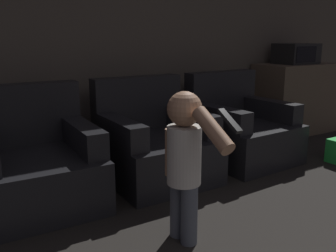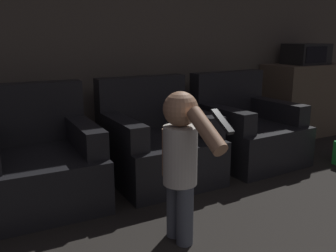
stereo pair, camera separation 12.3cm
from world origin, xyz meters
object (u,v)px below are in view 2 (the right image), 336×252
object	(u,v)px
armchair_left	(38,163)
person_toddler	(181,156)
microwave	(306,54)
armchair_right	(246,131)
armchair_middle	(157,145)

from	to	relation	value
armchair_left	person_toddler	size ratio (longest dim) A/B	0.98
person_toddler	microwave	world-z (taller)	microwave
armchair_left	person_toddler	distance (m)	1.25
armchair_right	person_toddler	bearing A→B (deg)	-146.00
armchair_middle	armchair_right	size ratio (longest dim) A/B	0.96
armchair_left	armchair_right	size ratio (longest dim) A/B	0.98
person_toddler	microwave	size ratio (longest dim) A/B	1.87
microwave	armchair_right	bearing A→B (deg)	-160.38
person_toddler	armchair_right	bearing A→B (deg)	-56.42
armchair_left	microwave	xyz separation A→B (m)	(3.34, 0.47, 0.72)
armchair_right	armchair_left	bearing A→B (deg)	177.08
armchair_left	armchair_middle	bearing A→B (deg)	1.32
person_toddler	microwave	xyz separation A→B (m)	(2.68, 1.50, 0.47)
armchair_left	armchair_middle	xyz separation A→B (m)	(1.01, 0.00, 0.00)
armchair_middle	microwave	size ratio (longest dim) A/B	1.80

